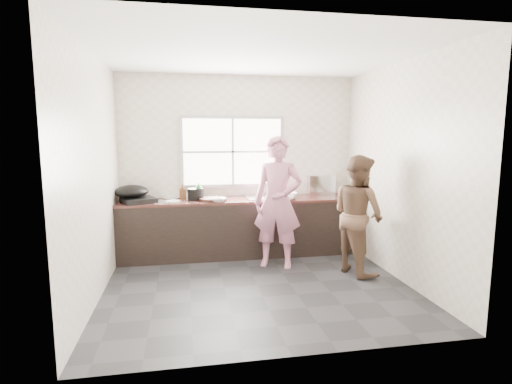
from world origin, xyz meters
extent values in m
cube|color=#252528|center=(0.00, 0.00, -0.01)|extent=(3.60, 3.20, 0.01)
cube|color=silver|center=(0.00, 0.00, 2.71)|extent=(3.60, 3.20, 0.01)
cube|color=beige|center=(0.00, 1.60, 1.35)|extent=(3.60, 0.01, 2.70)
cube|color=beige|center=(-1.80, 0.00, 1.35)|extent=(0.01, 3.20, 2.70)
cube|color=silver|center=(1.80, 0.00, 1.35)|extent=(0.01, 3.20, 2.70)
cube|color=silver|center=(0.00, -1.60, 1.35)|extent=(3.60, 0.01, 2.70)
cube|color=black|center=(0.00, 1.29, 0.41)|extent=(3.60, 0.62, 0.82)
cube|color=#381C17|center=(0.00, 1.29, 0.84)|extent=(3.60, 0.64, 0.04)
cube|color=silver|center=(0.35, 1.29, 0.86)|extent=(0.55, 0.45, 0.02)
cylinder|color=silver|center=(0.35, 1.49, 1.01)|extent=(0.02, 0.02, 0.30)
cube|color=#9EA0A5|center=(-0.10, 1.59, 1.55)|extent=(1.60, 0.05, 1.10)
cube|color=white|center=(-0.10, 1.57, 1.55)|extent=(1.50, 0.01, 1.00)
imported|color=#C97895|center=(0.40, 0.67, 0.84)|extent=(0.72, 0.60, 1.68)
imported|color=brown|center=(1.39, 0.25, 0.78)|extent=(0.78, 0.89, 1.56)
cylinder|color=black|center=(-0.44, 1.21, 0.88)|extent=(0.42, 0.42, 0.04)
cube|color=#B5B7BC|center=(-0.40, 1.25, 0.90)|extent=(0.21, 0.12, 0.01)
imported|color=white|center=(-0.39, 1.08, 0.89)|extent=(0.27, 0.27, 0.06)
imported|color=silver|center=(0.70, 1.23, 0.89)|extent=(0.23, 0.23, 0.07)
imported|color=silver|center=(0.68, 1.08, 0.89)|extent=(0.24, 0.24, 0.06)
cylinder|color=black|center=(-0.69, 1.31, 0.94)|extent=(0.28, 0.28, 0.17)
cylinder|color=silver|center=(-1.01, 1.19, 0.87)|extent=(0.26, 0.26, 0.02)
imported|color=#2C8732|center=(-0.64, 1.29, 1.00)|extent=(0.12, 0.12, 0.28)
imported|color=#482612|center=(-0.87, 1.44, 0.96)|extent=(0.09, 0.09, 0.20)
imported|color=#461B11|center=(-0.64, 1.52, 0.96)|extent=(0.18, 0.18, 0.19)
cylinder|color=silver|center=(-0.79, 1.33, 0.91)|extent=(0.07, 0.07, 0.09)
cube|color=black|center=(-1.49, 1.23, 0.89)|extent=(0.57, 0.57, 0.07)
ellipsoid|color=black|center=(-1.59, 1.29, 1.01)|extent=(0.50, 0.50, 0.18)
cube|color=silver|center=(1.30, 1.52, 1.02)|extent=(0.43, 0.31, 0.31)
cylinder|color=#B8BABF|center=(-1.18, 1.17, 0.87)|extent=(0.37, 0.37, 0.01)
cylinder|color=silver|center=(-1.04, 1.52, 0.87)|extent=(0.31, 0.31, 0.01)
camera|label=1|loc=(-0.83, -4.55, 1.81)|focal=28.00mm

